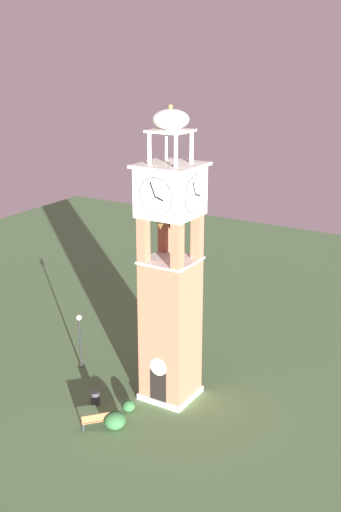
# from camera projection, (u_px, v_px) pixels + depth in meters

# --- Properties ---
(ground) EXTENTS (80.00, 80.00, 0.00)m
(ground) POSITION_uv_depth(u_px,v_px,m) (170.00, 395.00, 39.50)
(ground) COLOR #517547
(clock_tower) EXTENTS (3.38, 3.38, 17.49)m
(clock_tower) POSITION_uv_depth(u_px,v_px,m) (170.00, 284.00, 37.21)
(clock_tower) COLOR #AD5B42
(clock_tower) RESTS_ON ground
(park_bench) EXTENTS (1.39, 1.49, 0.95)m
(park_bench) POSITION_uv_depth(u_px,v_px,m) (95.00, 420.00, 35.94)
(park_bench) COLOR brown
(park_bench) RESTS_ON ground
(lamp_post) EXTENTS (0.36, 0.36, 3.79)m
(lamp_post) POSITION_uv_depth(u_px,v_px,m) (80.00, 331.00, 42.05)
(lamp_post) COLOR black
(lamp_post) RESTS_ON ground
(trash_bin) EXTENTS (0.52, 0.52, 0.80)m
(trash_bin) POSITION_uv_depth(u_px,v_px,m) (95.00, 398.00, 38.38)
(trash_bin) COLOR #2D2D33
(trash_bin) RESTS_ON ground
(shrub_near_entry) EXTENTS (1.24, 1.24, 1.00)m
(shrub_near_entry) POSITION_uv_depth(u_px,v_px,m) (115.00, 420.00, 35.91)
(shrub_near_entry) COLOR #28562D
(shrub_near_entry) RESTS_ON ground
(shrub_left_of_tower) EXTENTS (0.77, 0.77, 0.69)m
(shrub_left_of_tower) POSITION_uv_depth(u_px,v_px,m) (129.00, 406.00, 37.64)
(shrub_left_of_tower) COLOR #28562D
(shrub_left_of_tower) RESTS_ON ground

